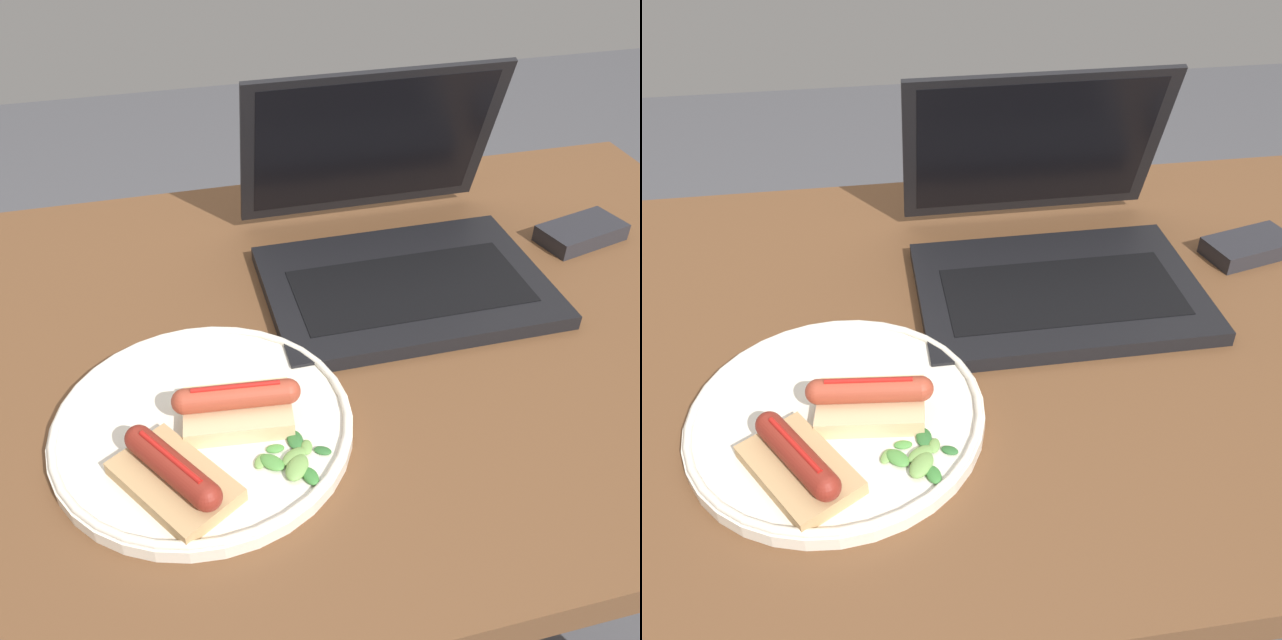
# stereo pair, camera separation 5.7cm
# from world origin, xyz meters

# --- Properties ---
(desk) EXTENTS (1.25, 0.76, 0.77)m
(desk) POSITION_xyz_m (0.00, 0.00, 0.69)
(desk) COLOR brown
(desk) RESTS_ON ground_plane
(laptop) EXTENTS (0.34, 0.32, 0.23)m
(laptop) POSITION_xyz_m (0.13, 0.09, 0.82)
(laptop) COLOR black
(laptop) RESTS_ON desk
(plate) EXTENTS (0.29, 0.29, 0.02)m
(plate) POSITION_xyz_m (-0.14, -0.13, 0.78)
(plate) COLOR silver
(plate) RESTS_ON desk
(sausage_toast_left) EXTENTS (0.12, 0.08, 0.04)m
(sausage_toast_left) POSITION_xyz_m (-0.10, -0.13, 0.81)
(sausage_toast_left) COLOR #D6B784
(sausage_toast_left) RESTS_ON plate
(sausage_toast_middle) EXTENTS (0.12, 0.13, 0.04)m
(sausage_toast_middle) POSITION_xyz_m (-0.17, -0.20, 0.80)
(sausage_toast_middle) COLOR tan
(sausage_toast_middle) RESTS_ON plate
(salad_pile) EXTENTS (0.08, 0.07, 0.01)m
(salad_pile) POSITION_xyz_m (-0.06, -0.20, 0.79)
(salad_pile) COLOR #4C8E3D
(salad_pile) RESTS_ON plate
(external_drive) EXTENTS (0.13, 0.09, 0.02)m
(external_drive) POSITION_xyz_m (0.40, 0.10, 0.78)
(external_drive) COLOR #232328
(external_drive) RESTS_ON desk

